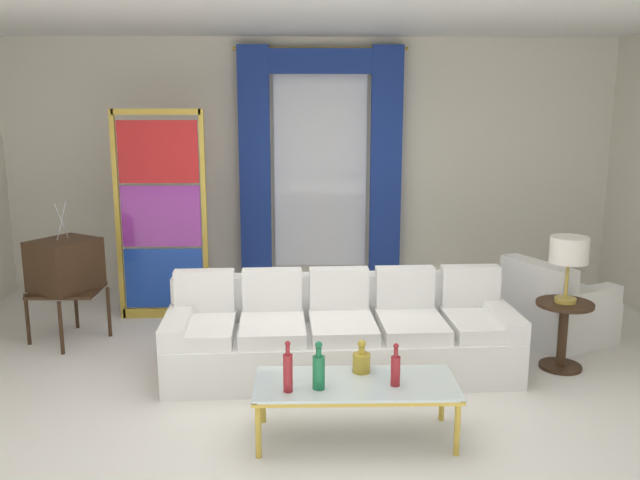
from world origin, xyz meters
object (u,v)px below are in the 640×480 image
Objects in this scene: table_lamp_brass at (569,253)px; couch_white_long at (340,336)px; round_side_table at (563,329)px; coffee_table at (356,387)px; peacock_figurine at (191,308)px; bottle_crystal_tall at (319,370)px; stained_glass_divider at (161,220)px; bottle_blue_decanter at (396,369)px; armchair_white at (554,311)px; vintage_tv at (65,267)px; bottle_amber_squat at (288,371)px; bottle_ruby_flask at (361,361)px.

couch_white_long is at bearing 179.63° from table_lamp_brass.
couch_white_long reaches higher than round_side_table.
peacock_figurine reaches higher than coffee_table.
stained_glass_divider reaches higher than bottle_crystal_tall.
bottle_crystal_tall is at bearing -148.87° from table_lamp_brass.
coffee_table is 4.61× the size of bottle_blue_decanter.
armchair_white reaches higher than round_side_table.
couch_white_long is at bearing 80.67° from bottle_crystal_tall.
vintage_tv is 2.26× the size of round_side_table.
table_lamp_brass reaches higher than bottle_crystal_tall.
bottle_amber_squat reaches higher than bottle_crystal_tall.
bottle_amber_squat reaches higher than coffee_table.
round_side_table reaches higher than peacock_figurine.
armchair_white is (2.07, 1.90, -0.09)m from coffee_table.
armchair_white is (1.81, 1.96, -0.24)m from bottle_blue_decanter.
couch_white_long is 5.18× the size of table_lamp_brass.
couch_white_long is at bearing 91.86° from coffee_table.
armchair_white is (2.11, 0.69, -0.02)m from couch_white_long.
peacock_figurine is (1.13, 0.32, -0.51)m from vintage_tv.
couch_white_long is at bearing -161.75° from armchair_white.
couch_white_long is 4.97× the size of round_side_table.
bottle_amber_squat is (-0.72, -0.08, 0.03)m from bottle_blue_decanter.
bottle_ruby_flask is at bearing -34.06° from vintage_tv.
armchair_white is (4.69, -0.08, -0.44)m from vintage_tv.
vintage_tv is at bearing 170.02° from table_lamp_brass.
stained_glass_divider is (-1.38, 2.80, 0.50)m from bottle_amber_squat.
vintage_tv is at bearing 138.76° from bottle_crystal_tall.
bottle_blue_decanter is 1.26× the size of bottle_ruby_flask.
bottle_ruby_flask is 2.16m from table_lamp_brass.
peacock_figurine is 3.55m from round_side_table.
vintage_tv is at bearing 145.94° from bottle_ruby_flask.
couch_white_long is 2.20× the size of vintage_tv.
coffee_table is at bearing 16.80° from bottle_amber_squat.
table_lamp_brass is (3.71, -1.47, -0.03)m from stained_glass_divider.
bottle_amber_squat is at bearing -148.68° from bottle_ruby_flask.
armchair_white is 3.59m from peacock_figurine.
round_side_table is at bearing -9.98° from vintage_tv.
armchair_white is 1.91× the size of table_lamp_brass.
peacock_figurine is at bearing 161.77° from round_side_table.
stained_glass_divider reaches higher than armchair_white.
peacock_figurine is (-1.24, 2.40, -0.32)m from bottle_crystal_tall.
round_side_table is (1.88, 1.19, -0.02)m from coffee_table.
bottle_amber_squat is at bearing -173.81° from bottle_blue_decanter.
coffee_table is 2.29× the size of peacock_figurine.
stained_glass_divider reaches higher than bottle_ruby_flask.
bottle_crystal_tall is at bearing -148.87° from round_side_table.
bottle_ruby_flask reaches higher than peacock_figurine.
bottle_crystal_tall is (-0.21, -1.30, 0.24)m from couch_white_long.
round_side_table is (1.92, -0.01, 0.05)m from couch_white_long.
bottle_crystal_tall is 3.16m from vintage_tv.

